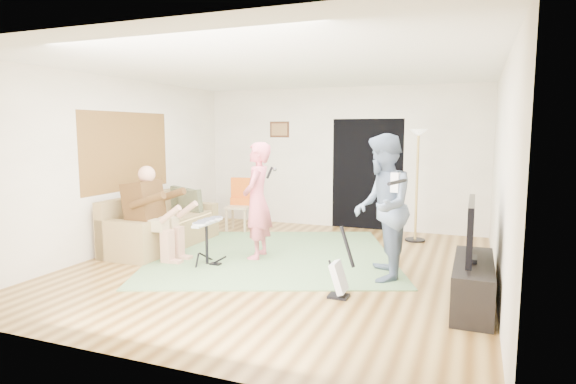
# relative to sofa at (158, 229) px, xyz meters

# --- Properties ---
(floor) EXTENTS (6.00, 6.00, 0.00)m
(floor) POSITION_rel_sofa_xyz_m (2.29, -0.34, -0.28)
(floor) COLOR brown
(floor) RESTS_ON ground
(walls) EXTENTS (5.50, 6.00, 2.70)m
(walls) POSITION_rel_sofa_xyz_m (2.29, -0.34, 1.07)
(walls) COLOR white
(walls) RESTS_ON floor
(ceiling) EXTENTS (6.00, 6.00, 0.00)m
(ceiling) POSITION_rel_sofa_xyz_m (2.29, -0.34, 2.42)
(ceiling) COLOR white
(ceiling) RESTS_ON walls
(window_blinds) EXTENTS (0.00, 2.05, 2.05)m
(window_blinds) POSITION_rel_sofa_xyz_m (-0.45, -0.14, 1.27)
(window_blinds) COLOR olive
(window_blinds) RESTS_ON walls
(doorway) EXTENTS (2.10, 0.00, 2.10)m
(doorway) POSITION_rel_sofa_xyz_m (2.84, 2.65, 0.77)
(doorway) COLOR black
(doorway) RESTS_ON walls
(picture_frame) EXTENTS (0.42, 0.03, 0.32)m
(picture_frame) POSITION_rel_sofa_xyz_m (1.04, 2.65, 1.62)
(picture_frame) COLOR #3F2314
(picture_frame) RESTS_ON walls
(area_rug) EXTENTS (4.51, 4.35, 0.02)m
(area_rug) POSITION_rel_sofa_xyz_m (1.94, 0.14, -0.27)
(area_rug) COLOR #597C4B
(area_rug) RESTS_ON floor
(sofa) EXTENTS (0.87, 2.10, 0.85)m
(sofa) POSITION_rel_sofa_xyz_m (0.00, 0.00, 0.00)
(sofa) COLOR olive
(sofa) RESTS_ON floor
(drummer) EXTENTS (0.89, 0.50, 1.37)m
(drummer) POSITION_rel_sofa_xyz_m (0.42, -0.65, 0.25)
(drummer) COLOR #4E3216
(drummer) RESTS_ON sofa
(drum_kit) EXTENTS (0.36, 0.64, 0.66)m
(drum_kit) POSITION_rel_sofa_xyz_m (1.29, -0.65, 0.01)
(drum_kit) COLOR black
(drum_kit) RESTS_ON floor
(singer) EXTENTS (0.50, 0.68, 1.72)m
(singer) POSITION_rel_sofa_xyz_m (1.80, -0.06, 0.57)
(singer) COLOR #DC5F6F
(singer) RESTS_ON floor
(microphone) EXTENTS (0.06, 0.06, 0.24)m
(microphone) POSITION_rel_sofa_xyz_m (2.00, -0.06, 1.00)
(microphone) COLOR black
(microphone) RESTS_ON singer
(guitarist) EXTENTS (0.86, 1.02, 1.85)m
(guitarist) POSITION_rel_sofa_xyz_m (3.69, -0.39, 0.64)
(guitarist) COLOR slate
(guitarist) RESTS_ON floor
(guitar_held) EXTENTS (0.25, 0.61, 0.26)m
(guitar_held) POSITION_rel_sofa_xyz_m (3.89, -0.39, 0.97)
(guitar_held) COLOR white
(guitar_held) RESTS_ON guitarist
(guitar_spare) EXTENTS (0.30, 0.27, 0.83)m
(guitar_spare) POSITION_rel_sofa_xyz_m (3.39, -1.27, -0.05)
(guitar_spare) COLOR black
(guitar_spare) RESTS_ON floor
(torchiere_lamp) EXTENTS (0.34, 0.34, 1.90)m
(torchiere_lamp) POSITION_rel_sofa_xyz_m (3.85, 1.94, 1.02)
(torchiere_lamp) COLOR black
(torchiere_lamp) RESTS_ON floor
(dining_chair) EXTENTS (0.48, 0.50, 0.99)m
(dining_chair) POSITION_rel_sofa_xyz_m (0.64, 1.64, 0.07)
(dining_chair) COLOR tan
(dining_chair) RESTS_ON floor
(tv_cabinet) EXTENTS (0.40, 1.40, 0.50)m
(tv_cabinet) POSITION_rel_sofa_xyz_m (4.79, -1.02, -0.03)
(tv_cabinet) COLOR black
(tv_cabinet) RESTS_ON floor
(television) EXTENTS (0.06, 1.11, 0.61)m
(television) POSITION_rel_sofa_xyz_m (4.74, -1.02, 0.57)
(television) COLOR black
(television) RESTS_ON tv_cabinet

